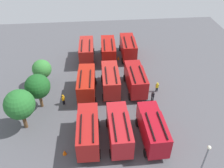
% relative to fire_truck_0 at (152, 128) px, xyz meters
% --- Properties ---
extents(ground_plane, '(56.79, 56.79, 0.00)m').
position_rel_fire_truck_0_xyz_m(ground_plane, '(10.25, 3.94, -2.15)').
color(ground_plane, '#4C4C51').
extents(fire_truck_0, '(7.26, 2.89, 3.88)m').
position_rel_fire_truck_0_xyz_m(fire_truck_0, '(0.00, 0.00, 0.00)').
color(fire_truck_0, '#A40F1C').
rests_on(fire_truck_0, ground).
extents(fire_truck_1, '(7.24, 2.85, 3.88)m').
position_rel_fire_truck_0_xyz_m(fire_truck_1, '(10.20, 0.30, 0.00)').
color(fire_truck_1, maroon).
rests_on(fire_truck_1, ground).
extents(fire_truck_2, '(7.26, 2.89, 3.88)m').
position_rel_fire_truck_0_xyz_m(fire_truck_2, '(20.45, -0.05, 0.00)').
color(fire_truck_2, '#A21411').
rests_on(fire_truck_2, ground).
extents(fire_truck_3, '(7.22, 2.79, 3.88)m').
position_rel_fire_truck_0_xyz_m(fire_truck_3, '(0.30, 4.01, 0.00)').
color(fire_truck_3, '#AE1B21').
rests_on(fire_truck_3, ground).
extents(fire_truck_4, '(7.24, 2.85, 3.88)m').
position_rel_fire_truck_0_xyz_m(fire_truck_4, '(10.40, 4.15, 0.00)').
color(fire_truck_4, '#A9211D').
rests_on(fire_truck_4, ground).
extents(fire_truck_5, '(7.29, 2.97, 3.88)m').
position_rel_fire_truck_0_xyz_m(fire_truck_5, '(19.75, 3.75, 0.00)').
color(fire_truck_5, '#AB1610').
rests_on(fire_truck_5, ground).
extents(fire_truck_6, '(7.25, 2.87, 3.88)m').
position_rel_fire_truck_0_xyz_m(fire_truck_6, '(0.38, 7.73, 0.00)').
color(fire_truck_6, '#A61A18').
rests_on(fire_truck_6, ground).
extents(fire_truck_7, '(7.31, 3.03, 3.88)m').
position_rel_fire_truck_0_xyz_m(fire_truck_7, '(9.81, 7.83, 0.00)').
color(fire_truck_7, '#AA1C0F').
rests_on(fire_truck_7, ground).
extents(fire_truck_8, '(7.26, 2.91, 3.88)m').
position_rel_fire_truck_0_xyz_m(fire_truck_8, '(19.84, 7.75, 0.00)').
color(fire_truck_8, '#A9201A').
rests_on(fire_truck_8, ground).
extents(firefighter_0, '(0.29, 0.45, 1.63)m').
position_rel_fire_truck_0_xyz_m(firefighter_0, '(9.54, -3.06, -1.25)').
color(firefighter_0, black).
rests_on(firefighter_0, ground).
extents(firefighter_1, '(0.29, 0.45, 1.69)m').
position_rel_fire_truck_0_xyz_m(firefighter_1, '(7.42, -1.88, -1.21)').
color(firefighter_1, black).
rests_on(firefighter_1, ground).
extents(firefighter_2, '(0.48, 0.43, 1.70)m').
position_rel_fire_truck_0_xyz_m(firefighter_2, '(7.82, 11.28, -1.20)').
color(firefighter_2, black).
rests_on(firefighter_2, ground).
extents(tree_0, '(3.82, 3.82, 5.91)m').
position_rel_fire_truck_0_xyz_m(tree_0, '(3.74, 15.98, 1.83)').
color(tree_0, brown).
rests_on(tree_0, ground).
extents(tree_1, '(3.48, 3.48, 5.40)m').
position_rel_fire_truck_0_xyz_m(tree_1, '(7.71, 14.45, 1.48)').
color(tree_1, brown).
rests_on(tree_1, ground).
extents(tree_2, '(2.98, 2.98, 4.61)m').
position_rel_fire_truck_0_xyz_m(tree_2, '(12.85, 14.68, 0.95)').
color(tree_2, brown).
rests_on(tree_2, ground).
extents(traffic_cone_0, '(0.47, 0.47, 0.68)m').
position_rel_fire_truck_0_xyz_m(traffic_cone_0, '(19.72, 1.85, -1.82)').
color(traffic_cone_0, '#F2600C').
rests_on(traffic_cone_0, ground).
extents(traffic_cone_1, '(0.49, 0.49, 0.70)m').
position_rel_fire_truck_0_xyz_m(traffic_cone_1, '(-1.10, 10.63, -1.80)').
color(traffic_cone_1, '#F2600C').
rests_on(traffic_cone_1, ground).
extents(lamppost, '(0.36, 0.36, 6.55)m').
position_rel_fire_truck_0_xyz_m(lamppost, '(-6.44, -3.23, 1.69)').
color(lamppost, slate).
rests_on(lamppost, ground).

